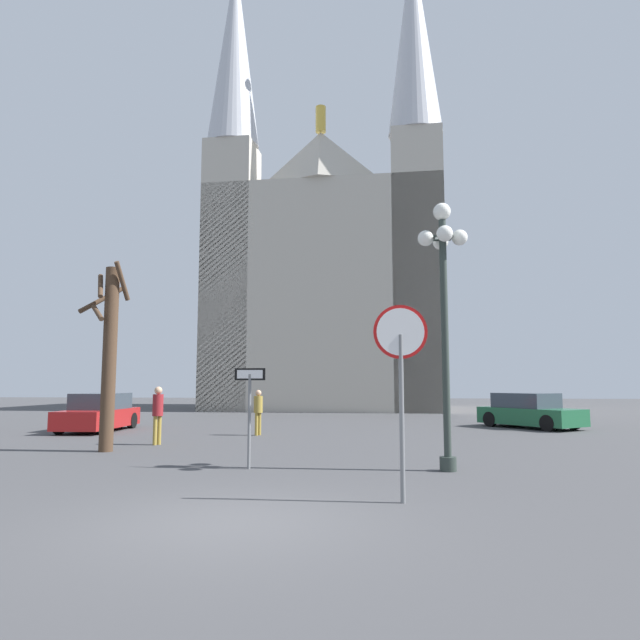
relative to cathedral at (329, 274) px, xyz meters
name	(u,v)px	position (x,y,z in m)	size (l,w,h in m)	color
ground_plane	(232,522)	(1.15, -32.73, -9.76)	(120.00, 120.00, 0.00)	#424244
cathedral	(329,274)	(0.00, 0.00, 0.00)	(16.79, 13.00, 33.72)	#BCB5A5
stop_sign	(401,360)	(3.55, -31.28, -7.50)	(0.89, 0.10, 3.16)	slate
one_way_arrow_sign	(250,403)	(0.36, -28.05, -8.31)	(0.71, 0.11, 2.21)	slate
street_lamp	(444,289)	(4.70, -27.95, -5.79)	(1.11, 1.11, 5.93)	#2D3833
bare_tree	(109,352)	(-4.27, -25.33, -7.02)	(1.39, 1.57, 5.28)	#473323
parked_car_near_red	(99,413)	(-7.61, -19.06, -9.08)	(1.94, 4.24, 1.46)	maroon
parked_car_far_green	(529,412)	(9.62, -16.04, -9.09)	(3.99, 4.41, 1.45)	#1E5B38
pedestrian_walking	(258,408)	(-1.02, -20.29, -8.79)	(0.32, 0.32, 1.62)	olive
pedestrian_standing	(158,409)	(-3.47, -23.61, -8.69)	(0.32, 0.32, 1.77)	olive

